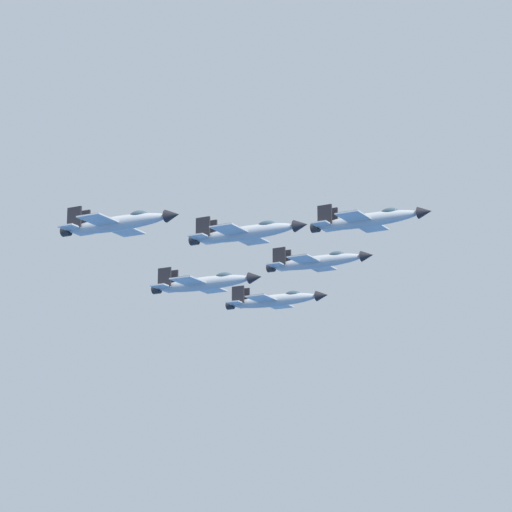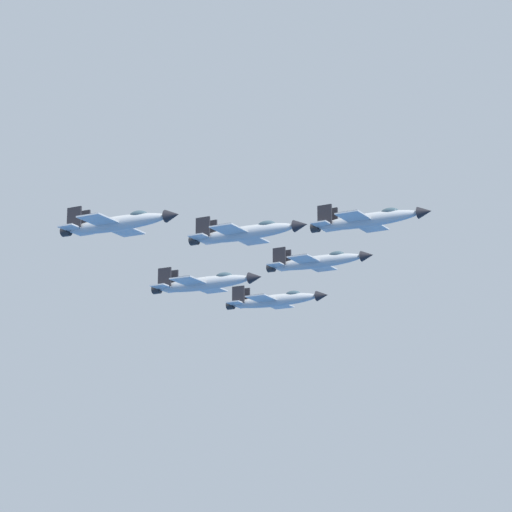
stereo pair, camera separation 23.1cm
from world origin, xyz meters
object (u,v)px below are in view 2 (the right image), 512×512
(jet_right_outer, at_px, (117,223))
(jet_slot_rear, at_px, (204,283))
(jet_left_wingman, at_px, (317,261))
(jet_left_outer, at_px, (275,300))
(jet_right_wingman, at_px, (245,233))
(jet_lead, at_px, (368,220))

(jet_right_outer, xyz_separation_m, jet_slot_rear, (13.15, 16.20, -3.37))
(jet_left_wingman, xyz_separation_m, jet_left_outer, (-2.95, 15.84, -2.35))
(jet_right_wingman, relative_size, jet_left_outer, 0.97)
(jet_lead, height_order, jet_left_outer, jet_lead)
(jet_left_wingman, bearing_deg, jet_left_outer, 139.69)
(jet_left_wingman, height_order, jet_left_outer, jet_left_wingman)
(jet_lead, relative_size, jet_right_outer, 0.97)
(jet_left_wingman, relative_size, jet_slot_rear, 0.95)
(jet_lead, xyz_separation_m, jet_right_wingman, (-16.11, -0.36, -2.63))
(jet_right_wingman, xyz_separation_m, jet_left_outer, (10.20, 32.04, -1.53))
(jet_lead, distance_m, jet_left_outer, 32.49)
(jet_right_outer, bearing_deg, jet_right_wingman, 39.57)
(jet_left_outer, height_order, jet_slot_rear, jet_left_outer)
(jet_right_wingman, bearing_deg, jet_lead, 40.05)
(jet_left_wingman, height_order, jet_right_outer, jet_left_wingman)
(jet_lead, relative_size, jet_left_outer, 0.97)
(jet_right_wingman, xyz_separation_m, jet_slot_rear, (-2.95, 15.84, -3.07))
(jet_left_wingman, bearing_deg, jet_right_wingman, -89.94)
(jet_lead, distance_m, jet_right_outer, 32.31)
(jet_lead, distance_m, jet_left_wingman, 16.22)
(jet_right_wingman, bearing_deg, jet_slot_rear, 139.32)
(jet_right_wingman, bearing_deg, jet_right_outer, -139.95)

